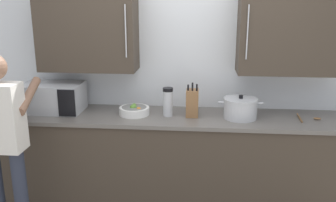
{
  "coord_description": "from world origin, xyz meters",
  "views": [
    {
      "loc": [
        0.14,
        -2.53,
        1.99
      ],
      "look_at": [
        -0.15,
        0.64,
        1.1
      ],
      "focal_mm": 39.56,
      "sensor_mm": 36.0,
      "label": 1
    }
  ],
  "objects_px": {
    "stock_pot": "(240,108)",
    "thermos_flask": "(168,102)",
    "microwave_oven": "(49,98)",
    "person_figure": "(2,137)",
    "wooden_spoon": "(308,118)",
    "knife_block": "(192,103)",
    "fruit_bowl": "(134,110)"
  },
  "relations": [
    {
      "from": "fruit_bowl",
      "to": "knife_block",
      "type": "distance_m",
      "value": 0.54
    },
    {
      "from": "fruit_bowl",
      "to": "thermos_flask",
      "type": "bearing_deg",
      "value": -2.16
    },
    {
      "from": "stock_pot",
      "to": "thermos_flask",
      "type": "bearing_deg",
      "value": 179.6
    },
    {
      "from": "stock_pot",
      "to": "person_figure",
      "type": "distance_m",
      "value": 1.99
    },
    {
      "from": "fruit_bowl",
      "to": "thermos_flask",
      "type": "height_order",
      "value": "thermos_flask"
    },
    {
      "from": "wooden_spoon",
      "to": "thermos_flask",
      "type": "distance_m",
      "value": 1.26
    },
    {
      "from": "thermos_flask",
      "to": "person_figure",
      "type": "height_order",
      "value": "person_figure"
    },
    {
      "from": "microwave_oven",
      "to": "person_figure",
      "type": "relative_size",
      "value": 0.47
    },
    {
      "from": "microwave_oven",
      "to": "thermos_flask",
      "type": "height_order",
      "value": "microwave_oven"
    },
    {
      "from": "knife_block",
      "to": "person_figure",
      "type": "xyz_separation_m",
      "value": [
        -1.45,
        -0.68,
        -0.12
      ]
    },
    {
      "from": "knife_block",
      "to": "stock_pot",
      "type": "bearing_deg",
      "value": -3.39
    },
    {
      "from": "microwave_oven",
      "to": "stock_pot",
      "type": "relative_size",
      "value": 1.92
    },
    {
      "from": "stock_pot",
      "to": "thermos_flask",
      "type": "relative_size",
      "value": 1.5
    },
    {
      "from": "thermos_flask",
      "to": "person_figure",
      "type": "bearing_deg",
      "value": -151.79
    },
    {
      "from": "knife_block",
      "to": "person_figure",
      "type": "height_order",
      "value": "person_figure"
    },
    {
      "from": "fruit_bowl",
      "to": "thermos_flask",
      "type": "relative_size",
      "value": 1.05
    },
    {
      "from": "microwave_oven",
      "to": "thermos_flask",
      "type": "relative_size",
      "value": 2.89
    },
    {
      "from": "microwave_oven",
      "to": "person_figure",
      "type": "distance_m",
      "value": 0.72
    },
    {
      "from": "knife_block",
      "to": "thermos_flask",
      "type": "relative_size",
      "value": 1.2
    },
    {
      "from": "fruit_bowl",
      "to": "thermos_flask",
      "type": "distance_m",
      "value": 0.33
    },
    {
      "from": "wooden_spoon",
      "to": "stock_pot",
      "type": "xyz_separation_m",
      "value": [
        -0.6,
        -0.02,
        0.08
      ]
    },
    {
      "from": "stock_pot",
      "to": "knife_block",
      "type": "bearing_deg",
      "value": 176.61
    },
    {
      "from": "stock_pot",
      "to": "microwave_oven",
      "type": "bearing_deg",
      "value": 178.45
    },
    {
      "from": "microwave_oven",
      "to": "wooden_spoon",
      "type": "distance_m",
      "value": 2.38
    },
    {
      "from": "person_figure",
      "to": "thermos_flask",
      "type": "bearing_deg",
      "value": 28.21
    },
    {
      "from": "wooden_spoon",
      "to": "person_figure",
      "type": "xyz_separation_m",
      "value": [
        -2.48,
        -0.67,
        -0.01
      ]
    },
    {
      "from": "wooden_spoon",
      "to": "person_figure",
      "type": "bearing_deg",
      "value": -164.78
    },
    {
      "from": "thermos_flask",
      "to": "wooden_spoon",
      "type": "bearing_deg",
      "value": 0.73
    },
    {
      "from": "microwave_oven",
      "to": "fruit_bowl",
      "type": "height_order",
      "value": "microwave_oven"
    },
    {
      "from": "wooden_spoon",
      "to": "thermos_flask",
      "type": "bearing_deg",
      "value": -179.27
    },
    {
      "from": "fruit_bowl",
      "to": "person_figure",
      "type": "height_order",
      "value": "person_figure"
    },
    {
      "from": "knife_block",
      "to": "thermos_flask",
      "type": "height_order",
      "value": "knife_block"
    }
  ]
}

